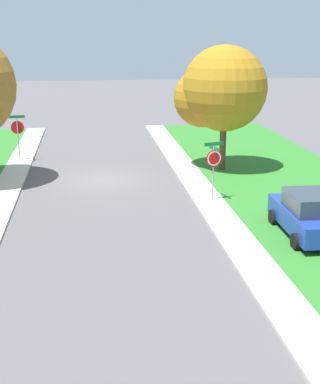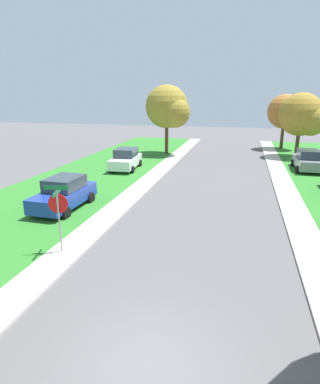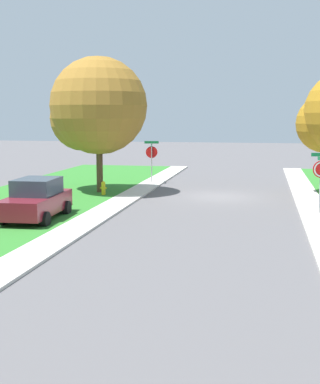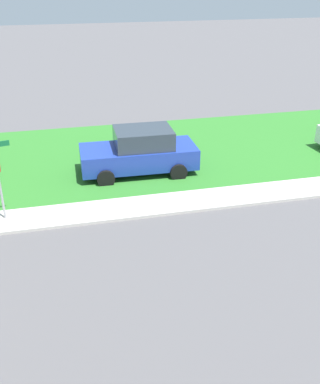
{
  "view_description": "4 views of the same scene",
  "coord_description": "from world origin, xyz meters",
  "px_view_note": "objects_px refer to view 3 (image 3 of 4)",
  "views": [
    {
      "loc": [
        0.63,
        27.84,
        7.51
      ],
      "look_at": [
        -2.08,
        7.35,
        1.4
      ],
      "focal_mm": 51.21,
      "sensor_mm": 36.0,
      "label": 1
    },
    {
      "loc": [
        1.74,
        -5.79,
        5.99
      ],
      "look_at": [
        -2.05,
        9.17,
        1.4
      ],
      "focal_mm": 30.51,
      "sensor_mm": 36.0,
      "label": 2
    },
    {
      "loc": [
        -2.37,
        28.46,
        4.35
      ],
      "look_at": [
        1.59,
        8.42,
        1.4
      ],
      "focal_mm": 49.15,
      "sensor_mm": 36.0,
      "label": 3
    },
    {
      "loc": [
        8.08,
        6.4,
        7.06
      ],
      "look_at": [
        -2.97,
        9.03,
        1.4
      ],
      "focal_mm": 42.28,
      "sensor_mm": 36.0,
      "label": 4
    }
  ],
  "objects_px": {
    "car_maroon_near_corner": "(36,200)",
    "fire_hydrant": "(103,188)",
    "tree_sidewalk_far": "(94,109)",
    "stop_sign_near_corner": "(152,155)"
  },
  "relations": [
    {
      "from": "stop_sign_near_corner",
      "to": "tree_sidewalk_far",
      "type": "bearing_deg",
      "value": 63.66
    },
    {
      "from": "fire_hydrant",
      "to": "stop_sign_near_corner",
      "type": "bearing_deg",
      "value": -104.01
    },
    {
      "from": "stop_sign_near_corner",
      "to": "fire_hydrant",
      "type": "xyz_separation_m",
      "value": [
        1.46,
        5.85,
        -1.45
      ]
    },
    {
      "from": "car_maroon_near_corner",
      "to": "fire_hydrant",
      "type": "bearing_deg",
      "value": -96.18
    },
    {
      "from": "car_maroon_near_corner",
      "to": "fire_hydrant",
      "type": "height_order",
      "value": "car_maroon_near_corner"
    },
    {
      "from": "stop_sign_near_corner",
      "to": "car_maroon_near_corner",
      "type": "distance_m",
      "value": 13.09
    },
    {
      "from": "tree_sidewalk_far",
      "to": "fire_hydrant",
      "type": "height_order",
      "value": "tree_sidewalk_far"
    },
    {
      "from": "fire_hydrant",
      "to": "tree_sidewalk_far",
      "type": "bearing_deg",
      "value": -55.57
    },
    {
      "from": "tree_sidewalk_far",
      "to": "fire_hydrant",
      "type": "xyz_separation_m",
      "value": [
        -0.83,
        1.22,
        -4.32
      ]
    },
    {
      "from": "stop_sign_near_corner",
      "to": "fire_hydrant",
      "type": "distance_m",
      "value": 6.2
    }
  ]
}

